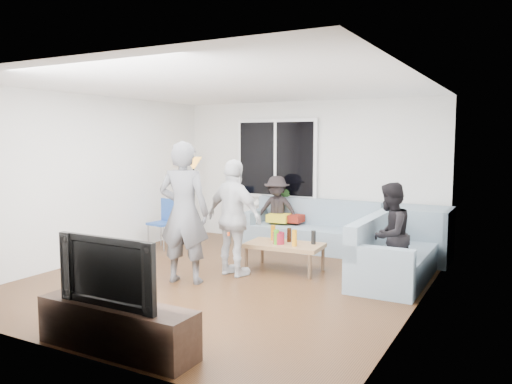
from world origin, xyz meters
The scene contains 32 objects.
floor centered at (0.00, 0.00, -0.02)m, with size 5.00×5.50×0.04m, color #56351C.
ceiling centered at (0.00, 0.00, 2.62)m, with size 5.00×5.50×0.04m, color white.
wall_back centered at (0.00, 2.77, 1.30)m, with size 5.00×0.04×2.60m, color silver.
wall_front centered at (0.00, -2.77, 1.30)m, with size 5.00×0.04×2.60m, color silver.
wall_left centered at (-2.52, 0.00, 1.30)m, with size 0.04×5.50×2.60m, color silver.
wall_right centered at (2.52, 0.00, 1.30)m, with size 0.04×5.50×2.60m, color silver.
window_frame centered at (-0.60, 2.69, 1.55)m, with size 1.62×0.06×1.47m, color white.
window_glass centered at (-0.60, 2.65, 1.55)m, with size 1.50×0.02×1.35m, color black.
window_mullion centered at (-0.60, 2.64, 1.55)m, with size 0.05×0.03×1.35m, color white.
radiator centered at (-0.60, 2.65, 0.31)m, with size 1.30×0.12×0.62m, color silver.
potted_plant centered at (-0.39, 2.62, 0.81)m, with size 0.21×0.17×0.38m, color #305C25.
vase centered at (-0.97, 2.62, 0.70)m, with size 0.16×0.16×0.17m, color white.
sofa_back_section centered at (0.27, 2.27, 0.42)m, with size 2.30×0.85×0.85m, color gray, non-canonical shape.
sofa_right_section centered at (2.02, 1.07, 0.42)m, with size 0.85×2.00×0.85m, color gray, non-canonical shape.
sofa_corner centered at (2.14, 2.27, 0.42)m, with size 0.85×0.85×0.85m, color gray.
cushion_yellow centered at (-0.33, 2.25, 0.51)m, with size 0.38×0.32×0.14m, color yellow.
cushion_red centered at (-0.10, 2.33, 0.51)m, with size 0.36×0.30×0.13m, color maroon.
coffee_table centered at (0.48, 0.77, 0.20)m, with size 1.10×0.60×0.40m, color #AD8153.
pitcher centered at (0.42, 0.70, 0.49)m, with size 0.17×0.17×0.17m, color maroon.
side_chair centered at (-2.05, 1.10, 0.43)m, with size 0.40×0.40×0.86m, color #234898, non-canonical shape.
floor_lamp centered at (-2.05, 2.07, 0.78)m, with size 0.32×0.32×1.56m, color #FFA330, non-canonical shape.
player_left centered at (-0.43, -0.42, 0.94)m, with size 0.69×0.45×1.89m, color #505156.
player_right centered at (-0.03, 0.19, 0.82)m, with size 0.96×0.40×1.63m, color silver.
spectator_right centered at (2.02, 0.68, 0.68)m, with size 0.66×0.52×1.36m, color black.
spectator_back centered at (-0.40, 2.30, 0.63)m, with size 0.81×0.47×1.25m, color black.
tv_console centered at (0.35, -2.50, 0.22)m, with size 1.60×0.40×0.44m, color #36251B.
television centered at (0.35, -2.50, 0.75)m, with size 1.09×0.14×0.63m, color black.
bottle_a centered at (0.23, 0.90, 0.51)m, with size 0.07×0.07×0.23m, color orange.
bottle_e centered at (0.87, 0.92, 0.50)m, with size 0.07×0.07×0.20m, color black.
bottle_b centered at (0.41, 0.64, 0.51)m, with size 0.08×0.08×0.22m, color #459D1C.
bottle_d centered at (0.68, 0.67, 0.52)m, with size 0.07×0.07×0.23m, color orange.
bottle_c centered at (0.49, 0.90, 0.50)m, with size 0.07×0.07×0.21m, color black.
Camera 1 is at (3.56, -5.76, 1.91)m, focal length 35.34 mm.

